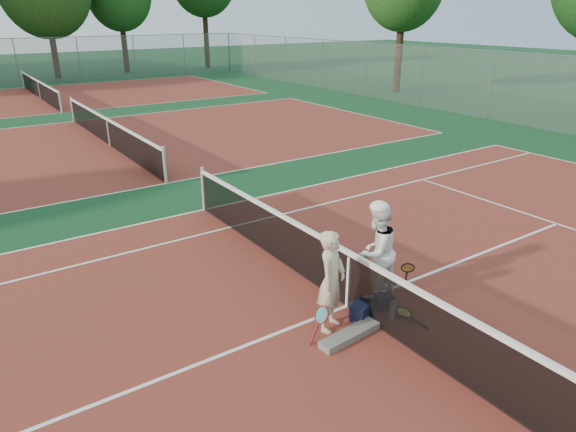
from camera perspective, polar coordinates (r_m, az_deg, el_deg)
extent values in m
plane|color=#0F381B|center=(8.82, 6.59, -9.91)|extent=(130.00, 130.00, 0.00)
cube|color=maroon|center=(8.81, 6.59, -9.90)|extent=(23.77, 10.97, 0.01)
cube|color=maroon|center=(20.28, -19.15, 7.41)|extent=(23.77, 10.97, 0.01)
cube|color=maroon|center=(33.31, -25.79, 11.68)|extent=(23.77, 10.97, 0.01)
imported|color=beige|center=(7.85, 4.85, -7.20)|extent=(0.71, 0.64, 1.63)
imported|color=white|center=(8.79, 9.79, -3.93)|extent=(0.91, 0.76, 1.69)
cube|color=black|center=(8.44, 8.16, -10.43)|extent=(0.42, 0.35, 0.29)
cube|color=black|center=(8.80, 10.60, -9.31)|extent=(0.36, 0.31, 0.24)
cube|color=#625E59|center=(8.02, 6.87, -13.00)|extent=(1.10, 0.34, 0.11)
cylinder|color=#C5E2FA|center=(8.50, 11.51, -10.35)|extent=(0.09, 0.09, 0.30)
cylinder|color=#382314|center=(42.82, -24.67, 17.13)|extent=(0.44, 0.44, 5.13)
cylinder|color=#382314|center=(45.66, -17.75, 17.98)|extent=(0.44, 0.44, 4.79)
cylinder|color=#382314|center=(47.97, -9.11, 19.48)|extent=(0.44, 0.44, 5.89)
cylinder|color=#382314|center=(33.16, 12.23, 17.58)|extent=(0.44, 0.44, 4.95)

